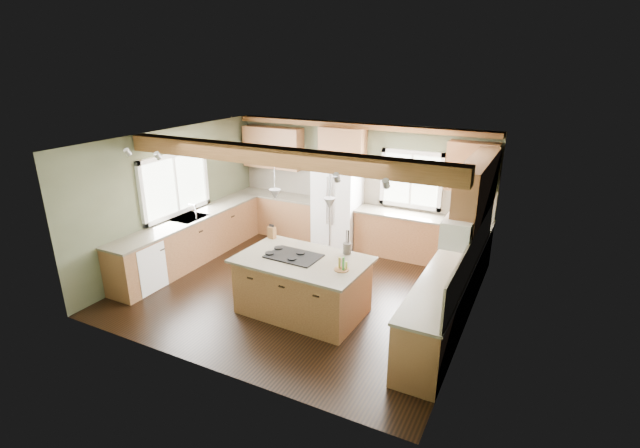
% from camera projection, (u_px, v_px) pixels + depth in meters
% --- Properties ---
extents(floor, '(5.60, 5.60, 0.00)m').
position_uv_depth(floor, '(301.00, 288.00, 8.15)').
color(floor, black).
rests_on(floor, ground).
extents(ceiling, '(5.60, 5.60, 0.00)m').
position_uv_depth(ceiling, '(299.00, 141.00, 7.27)').
color(ceiling, silver).
rests_on(ceiling, wall_back).
extents(wall_back, '(5.60, 0.00, 5.60)m').
position_uv_depth(wall_back, '(358.00, 184.00, 9.81)').
color(wall_back, '#444B35').
rests_on(wall_back, ground).
extents(wall_left, '(0.00, 5.00, 5.00)m').
position_uv_depth(wall_left, '(174.00, 197.00, 8.91)').
color(wall_left, '#444B35').
rests_on(wall_left, ground).
extents(wall_right, '(0.00, 5.00, 5.00)m').
position_uv_depth(wall_right, '(474.00, 248.00, 6.51)').
color(wall_right, '#444B35').
rests_on(wall_right, ground).
extents(ceiling_beam, '(5.55, 0.26, 0.26)m').
position_uv_depth(ceiling_beam, '(277.00, 156.00, 6.76)').
color(ceiling_beam, brown).
rests_on(ceiling_beam, ceiling).
extents(soffit_trim, '(5.55, 0.20, 0.10)m').
position_uv_depth(soffit_trim, '(358.00, 126.00, 9.30)').
color(soffit_trim, brown).
rests_on(soffit_trim, ceiling).
extents(backsplash_back, '(5.58, 0.03, 0.58)m').
position_uv_depth(backsplash_back, '(358.00, 189.00, 9.82)').
color(backsplash_back, brown).
rests_on(backsplash_back, wall_back).
extents(backsplash_right, '(0.03, 3.70, 0.58)m').
position_uv_depth(backsplash_right, '(473.00, 253.00, 6.59)').
color(backsplash_right, brown).
rests_on(backsplash_right, wall_right).
extents(base_cab_back_left, '(2.02, 0.60, 0.88)m').
position_uv_depth(base_cab_back_left, '(280.00, 215.00, 10.61)').
color(base_cab_back_left, brown).
rests_on(base_cab_back_left, floor).
extents(counter_back_left, '(2.06, 0.64, 0.04)m').
position_uv_depth(counter_back_left, '(279.00, 195.00, 10.46)').
color(counter_back_left, '#484035').
rests_on(counter_back_left, base_cab_back_left).
extents(base_cab_back_right, '(2.62, 0.60, 0.88)m').
position_uv_depth(base_cab_back_right, '(420.00, 239.00, 9.21)').
color(base_cab_back_right, brown).
rests_on(base_cab_back_right, floor).
extents(counter_back_right, '(2.66, 0.64, 0.04)m').
position_uv_depth(counter_back_right, '(422.00, 217.00, 9.05)').
color(counter_back_right, '#484035').
rests_on(counter_back_right, base_cab_back_right).
extents(base_cab_left, '(0.60, 3.70, 0.88)m').
position_uv_depth(base_cab_left, '(192.00, 240.00, 9.11)').
color(base_cab_left, brown).
rests_on(base_cab_left, floor).
extents(counter_left, '(0.64, 3.74, 0.04)m').
position_uv_depth(counter_left, '(189.00, 218.00, 8.96)').
color(counter_left, '#484035').
rests_on(counter_left, base_cab_left).
extents(base_cab_right, '(0.60, 3.70, 0.88)m').
position_uv_depth(base_cab_right, '(447.00, 296.00, 6.97)').
color(base_cab_right, brown).
rests_on(base_cab_right, floor).
extents(counter_right, '(0.64, 3.74, 0.04)m').
position_uv_depth(counter_right, '(450.00, 269.00, 6.82)').
color(counter_right, '#484035').
rests_on(counter_right, base_cab_right).
extents(upper_cab_back_left, '(1.40, 0.35, 0.90)m').
position_uv_depth(upper_cab_back_left, '(273.00, 147.00, 10.29)').
color(upper_cab_back_left, brown).
rests_on(upper_cab_back_left, wall_back).
extents(upper_cab_over_fridge, '(0.96, 0.35, 0.70)m').
position_uv_depth(upper_cab_over_fridge, '(342.00, 145.00, 9.50)').
color(upper_cab_over_fridge, brown).
rests_on(upper_cab_over_fridge, wall_back).
extents(upper_cab_right, '(0.35, 2.20, 0.90)m').
position_uv_depth(upper_cab_right, '(477.00, 187.00, 7.12)').
color(upper_cab_right, brown).
rests_on(upper_cab_right, wall_right).
extents(upper_cab_back_corner, '(0.90, 0.35, 0.90)m').
position_uv_depth(upper_cab_back_corner, '(472.00, 167.00, 8.46)').
color(upper_cab_back_corner, brown).
rests_on(upper_cab_back_corner, wall_back).
extents(window_left, '(0.04, 1.60, 1.05)m').
position_uv_depth(window_left, '(175.00, 184.00, 8.86)').
color(window_left, white).
rests_on(window_left, wall_left).
extents(window_back, '(1.10, 0.04, 1.00)m').
position_uv_depth(window_back, '(412.00, 179.00, 9.21)').
color(window_back, white).
rests_on(window_back, wall_back).
extents(sink, '(0.50, 0.65, 0.03)m').
position_uv_depth(sink, '(189.00, 218.00, 8.95)').
color(sink, '#262628').
rests_on(sink, counter_left).
extents(faucet, '(0.02, 0.02, 0.28)m').
position_uv_depth(faucet, '(196.00, 212.00, 8.83)').
color(faucet, '#B2B2B7').
rests_on(faucet, sink).
extents(dishwasher, '(0.60, 0.60, 0.84)m').
position_uv_depth(dishwasher, '(141.00, 266.00, 8.02)').
color(dishwasher, white).
rests_on(dishwasher, floor).
extents(oven, '(0.60, 0.72, 0.84)m').
position_uv_depth(oven, '(424.00, 341.00, 5.89)').
color(oven, white).
rests_on(oven, floor).
extents(microwave, '(0.40, 0.70, 0.38)m').
position_uv_depth(microwave, '(459.00, 230.00, 6.48)').
color(microwave, white).
rests_on(microwave, wall_right).
extents(pendant_left, '(0.18, 0.18, 0.16)m').
position_uv_depth(pendant_left, '(275.00, 194.00, 7.00)').
color(pendant_left, '#B2B2B7').
rests_on(pendant_left, ceiling).
extents(pendant_right, '(0.18, 0.18, 0.16)m').
position_uv_depth(pendant_right, '(330.00, 203.00, 6.57)').
color(pendant_right, '#B2B2B7').
rests_on(pendant_right, ceiling).
extents(refrigerator, '(0.90, 0.74, 1.80)m').
position_uv_depth(refrigerator, '(338.00, 205.00, 9.75)').
color(refrigerator, white).
rests_on(refrigerator, floor).
extents(island, '(1.92, 1.22, 0.88)m').
position_uv_depth(island, '(303.00, 287.00, 7.27)').
color(island, brown).
rests_on(island, floor).
extents(island_top, '(2.05, 1.35, 0.04)m').
position_uv_depth(island_top, '(302.00, 260.00, 7.11)').
color(island_top, '#484035').
rests_on(island_top, island).
extents(cooktop, '(0.83, 0.57, 0.02)m').
position_uv_depth(cooktop, '(294.00, 256.00, 7.18)').
color(cooktop, black).
rests_on(cooktop, island_top).
extents(knife_block, '(0.13, 0.11, 0.20)m').
position_uv_depth(knife_block, '(272.00, 233.00, 7.89)').
color(knife_block, brown).
rests_on(knife_block, island_top).
extents(utensil_crock, '(0.16, 0.16, 0.18)m').
position_uv_depth(utensil_crock, '(347.00, 248.00, 7.26)').
color(utensil_crock, '#39312D').
rests_on(utensil_crock, island_top).
extents(bottle_tray, '(0.25, 0.25, 0.20)m').
position_uv_depth(bottle_tray, '(342.00, 264.00, 6.70)').
color(bottle_tray, brown).
rests_on(bottle_tray, island_top).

